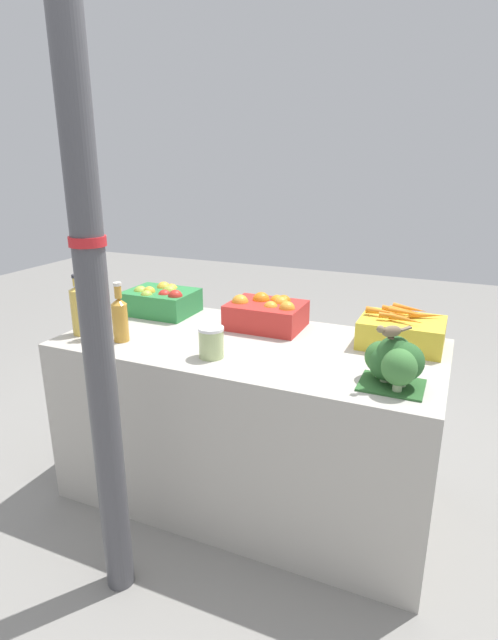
{
  "coord_description": "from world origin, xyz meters",
  "views": [
    {
      "loc": [
        0.81,
        -1.86,
        1.52
      ],
      "look_at": [
        0.0,
        0.0,
        0.87
      ],
      "focal_mm": 28.0,
      "sensor_mm": 36.0,
      "label": 1
    }
  ],
  "objects_px": {
    "support_pole": "(91,279)",
    "orange_crate": "(267,313)",
    "juice_bottle_cloudy": "(99,311)",
    "broccoli_pile": "(394,362)",
    "sparrow_bird": "(390,331)",
    "carrot_crate": "(402,331)",
    "juice_bottle_amber": "(120,318)",
    "pickle_jar": "(211,342)",
    "apple_crate": "(161,300)",
    "juice_bottle_golden": "(79,309)"
  },
  "relations": [
    {
      "from": "support_pole",
      "to": "sparrow_bird",
      "type": "relative_size",
      "value": 21.0
    },
    {
      "from": "orange_crate",
      "to": "juice_bottle_amber",
      "type": "bearing_deg",
      "value": -140.07
    },
    {
      "from": "juice_bottle_cloudy",
      "to": "juice_bottle_amber",
      "type": "height_order",
      "value": "juice_bottle_cloudy"
    },
    {
      "from": "apple_crate",
      "to": "juice_bottle_cloudy",
      "type": "height_order",
      "value": "juice_bottle_cloudy"
    },
    {
      "from": "carrot_crate",
      "to": "broccoli_pile",
      "type": "relative_size",
      "value": 1.55
    },
    {
      "from": "broccoli_pile",
      "to": "juice_bottle_amber",
      "type": "bearing_deg",
      "value": -179.64
    },
    {
      "from": "support_pole",
      "to": "carrot_crate",
      "type": "height_order",
      "value": "support_pole"
    },
    {
      "from": "broccoli_pile",
      "to": "pickle_jar",
      "type": "height_order",
      "value": "broccoli_pile"
    },
    {
      "from": "apple_crate",
      "to": "juice_bottle_cloudy",
      "type": "bearing_deg",
      "value": -95.87
    },
    {
      "from": "broccoli_pile",
      "to": "pickle_jar",
      "type": "xyz_separation_m",
      "value": [
        -0.7,
        -0.02,
        -0.03
      ]
    },
    {
      "from": "sparrow_bird",
      "to": "apple_crate",
      "type": "bearing_deg",
      "value": -59.99
    },
    {
      "from": "carrot_crate",
      "to": "broccoli_pile",
      "type": "bearing_deg",
      "value": -86.52
    },
    {
      "from": "sparrow_bird",
      "to": "juice_bottle_golden",
      "type": "bearing_deg",
      "value": -40.58
    },
    {
      "from": "support_pole",
      "to": "juice_bottle_cloudy",
      "type": "distance_m",
      "value": 0.68
    },
    {
      "from": "juice_bottle_amber",
      "to": "pickle_jar",
      "type": "distance_m",
      "value": 0.45
    },
    {
      "from": "pickle_jar",
      "to": "sparrow_bird",
      "type": "height_order",
      "value": "sparrow_bird"
    },
    {
      "from": "broccoli_pile",
      "to": "sparrow_bird",
      "type": "distance_m",
      "value": 0.12
    },
    {
      "from": "apple_crate",
      "to": "sparrow_bird",
      "type": "bearing_deg",
      "value": -20.02
    },
    {
      "from": "juice_bottle_golden",
      "to": "juice_bottle_cloudy",
      "type": "relative_size",
      "value": 0.97
    },
    {
      "from": "pickle_jar",
      "to": "orange_crate",
      "type": "bearing_deg",
      "value": 81.68
    },
    {
      "from": "juice_bottle_golden",
      "to": "support_pole",
      "type": "bearing_deg",
      "value": -43.3
    },
    {
      "from": "support_pole",
      "to": "juice_bottle_amber",
      "type": "relative_size",
      "value": 8.97
    },
    {
      "from": "apple_crate",
      "to": "sparrow_bird",
      "type": "distance_m",
      "value": 1.28
    },
    {
      "from": "orange_crate",
      "to": "apple_crate",
      "type": "bearing_deg",
      "value": -179.47
    },
    {
      "from": "support_pole",
      "to": "broccoli_pile",
      "type": "distance_m",
      "value": 1.04
    },
    {
      "from": "carrot_crate",
      "to": "juice_bottle_amber",
      "type": "distance_m",
      "value": 1.2
    },
    {
      "from": "orange_crate",
      "to": "sparrow_bird",
      "type": "bearing_deg",
      "value": -35.53
    },
    {
      "from": "support_pole",
      "to": "broccoli_pile",
      "type": "height_order",
      "value": "support_pole"
    },
    {
      "from": "orange_crate",
      "to": "juice_bottle_cloudy",
      "type": "bearing_deg",
      "value": -145.52
    },
    {
      "from": "juice_bottle_cloudy",
      "to": "orange_crate",
      "type": "bearing_deg",
      "value": 34.48
    },
    {
      "from": "support_pole",
      "to": "juice_bottle_amber",
      "type": "xyz_separation_m",
      "value": [
        -0.28,
        0.48,
        -0.3
      ]
    },
    {
      "from": "juice_bottle_cloudy",
      "to": "support_pole",
      "type": "bearing_deg",
      "value": -50.17
    },
    {
      "from": "broccoli_pile",
      "to": "apple_crate",
      "type": "bearing_deg",
      "value": 161.17
    },
    {
      "from": "carrot_crate",
      "to": "apple_crate",
      "type": "bearing_deg",
      "value": -179.81
    },
    {
      "from": "juice_bottle_cloudy",
      "to": "sparrow_bird",
      "type": "height_order",
      "value": "juice_bottle_cloudy"
    },
    {
      "from": "juice_bottle_cloudy",
      "to": "juice_bottle_amber",
      "type": "distance_m",
      "value": 0.11
    },
    {
      "from": "juice_bottle_cloudy",
      "to": "juice_bottle_golden",
      "type": "bearing_deg",
      "value": 180.0
    },
    {
      "from": "juice_bottle_golden",
      "to": "sparrow_bird",
      "type": "height_order",
      "value": "juice_bottle_golden"
    },
    {
      "from": "orange_crate",
      "to": "support_pole",
      "type": "bearing_deg",
      "value": -104.03
    },
    {
      "from": "carrot_crate",
      "to": "orange_crate",
      "type": "bearing_deg",
      "value": 179.87
    },
    {
      "from": "orange_crate",
      "to": "pickle_jar",
      "type": "bearing_deg",
      "value": -98.32
    },
    {
      "from": "support_pole",
      "to": "orange_crate",
      "type": "height_order",
      "value": "support_pole"
    },
    {
      "from": "carrot_crate",
      "to": "sparrow_bird",
      "type": "xyz_separation_m",
      "value": [
        0.01,
        -0.44,
        0.14
      ]
    },
    {
      "from": "support_pole",
      "to": "orange_crate",
      "type": "distance_m",
      "value": 0.99
    },
    {
      "from": "support_pole",
      "to": "juice_bottle_golden",
      "type": "height_order",
      "value": "support_pole"
    },
    {
      "from": "orange_crate",
      "to": "carrot_crate",
      "type": "distance_m",
      "value": 0.61
    },
    {
      "from": "support_pole",
      "to": "pickle_jar",
      "type": "bearing_deg",
      "value": 70.84
    },
    {
      "from": "pickle_jar",
      "to": "juice_bottle_amber",
      "type": "bearing_deg",
      "value": 178.67
    },
    {
      "from": "support_pole",
      "to": "apple_crate",
      "type": "bearing_deg",
      "value": 111.49
    },
    {
      "from": "orange_crate",
      "to": "juice_bottle_amber",
      "type": "distance_m",
      "value": 0.67
    }
  ]
}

